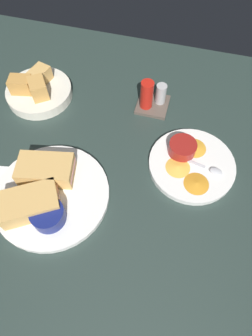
{
  "coord_description": "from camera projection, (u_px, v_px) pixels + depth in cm",
  "views": [
    {
      "loc": [
        19.22,
        -32.6,
        61.98
      ],
      "look_at": [
        10.19,
        0.81,
        3.0
      ],
      "focal_mm": 30.0,
      "sensor_mm": 36.0,
      "label": 1
    }
  ],
  "objects": [
    {
      "name": "spoon_by_gravy_ramekin",
      "position": [
        211.0,
        170.0,
        0.69
      ],
      "size": [
        9.95,
        3.4,
        0.8
      ],
      "color": "silver",
      "rests_on": "plate_chips_companion"
    },
    {
      "name": "sandwich_half_far",
      "position": [
        30.0,
        204.0,
        0.63
      ],
      "size": [
        15.05,
        13.31,
        4.8
      ],
      "color": "tan",
      "rests_on": "plate_sandwich_main"
    },
    {
      "name": "bread_basket_rear",
      "position": [
        38.0,
        90.0,
        0.82
      ],
      "size": [
        19.11,
        19.11,
        7.97
      ],
      "color": "silver",
      "rests_on": "ground_plane"
    },
    {
      "name": "ramekin_dark_sauce",
      "position": [
        48.0,
        215.0,
        0.62
      ],
      "size": [
        7.58,
        7.58,
        3.86
      ],
      "color": "navy",
      "rests_on": "plate_sandwich_main"
    },
    {
      "name": "plantain_chip_scatter",
      "position": [
        190.0,
        165.0,
        0.7
      ],
      "size": [
        12.73,
        17.4,
        0.6
      ],
      "color": "gold",
      "rests_on": "plate_chips_companion"
    },
    {
      "name": "condiment_caddy",
      "position": [
        152.0,
        98.0,
        0.8
      ],
      "size": [
        9.0,
        9.0,
        9.5
      ],
      "color": "brown",
      "rests_on": "ground_plane"
    },
    {
      "name": "plate_sandwich_main",
      "position": [
        52.0,
        195.0,
        0.67
      ],
      "size": [
        27.57,
        27.57,
        1.6
      ],
      "primitive_type": "cylinder",
      "color": "white",
      "rests_on": "ground_plane"
    },
    {
      "name": "ground_plane",
      "position": [
        88.0,
        171.0,
        0.73
      ],
      "size": [
        110.0,
        110.0,
        3.0
      ],
      "primitive_type": "cube",
      "color": "#283833"
    },
    {
      "name": "sandwich_half_near",
      "position": [
        46.0,
        170.0,
        0.67
      ],
      "size": [
        14.4,
        10.08,
        4.8
      ],
      "color": "tan",
      "rests_on": "plate_sandwich_main"
    },
    {
      "name": "ramekin_light_gravy",
      "position": [
        182.0,
        148.0,
        0.71
      ],
      "size": [
        6.99,
        6.99,
        3.3
      ],
      "color": "maroon",
      "rests_on": "plate_chips_companion"
    },
    {
      "name": "plate_chips_companion",
      "position": [
        192.0,
        165.0,
        0.71
      ],
      "size": [
        21.9,
        21.9,
        1.6
      ],
      "primitive_type": "cylinder",
      "color": "white",
      "rests_on": "ground_plane"
    },
    {
      "name": "spoon_by_dark_ramekin",
      "position": [
        57.0,
        194.0,
        0.66
      ],
      "size": [
        2.5,
        9.95,
        0.8
      ],
      "color": "silver",
      "rests_on": "plate_sandwich_main"
    }
  ]
}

